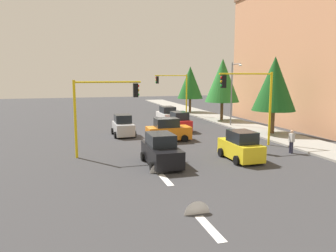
{
  "coord_description": "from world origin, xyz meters",
  "views": [
    {
      "loc": [
        28.7,
        -7.64,
        5.52
      ],
      "look_at": [
        1.47,
        0.33,
        1.2
      ],
      "focal_mm": 35.04,
      "sensor_mm": 36.0,
      "label": 1
    }
  ],
  "objects": [
    {
      "name": "car_silver",
      "position": [
        -1.53,
        -3.18,
        0.89
      ],
      "size": [
        3.61,
        1.95,
        1.98
      ],
      "color": "#B2B5BA",
      "rests_on": "ground"
    },
    {
      "name": "tree_roadside_near",
      "position": [
        2.0,
        10.5,
        4.81
      ],
      "size": [
        4.02,
        4.02,
        7.34
      ],
      "color": "brown",
      "rests_on": "ground"
    },
    {
      "name": "tree_roadside_far",
      "position": [
        -18.0,
        9.5,
        4.58
      ],
      "size": [
        3.84,
        3.84,
        7.0
      ],
      "color": "brown",
      "rests_on": "ground"
    },
    {
      "name": "traffic_signal_near_left",
      "position": [
        6.0,
        5.72,
        4.13
      ],
      "size": [
        0.36,
        4.59,
        5.85
      ],
      "color": "yellow",
      "rests_on": "ground"
    },
    {
      "name": "car_red",
      "position": [
        -2.58,
        2.67,
        0.9
      ],
      "size": [
        3.8,
        1.94,
        1.98
      ],
      "color": "red",
      "rests_on": "ground"
    },
    {
      "name": "lane_arrow_near",
      "position": [
        11.51,
        -3.0,
        0.01
      ],
      "size": [
        2.4,
        1.1,
        1.1
      ],
      "color": "silver",
      "rests_on": "ground"
    },
    {
      "name": "car_white",
      "position": [
        -8.63,
        3.18,
        0.9
      ],
      "size": [
        4.1,
        2.02,
        1.98
      ],
      "color": "white",
      "rests_on": "ground"
    },
    {
      "name": "traffic_signal_far_left",
      "position": [
        -14.0,
        5.71,
        4.07
      ],
      "size": [
        0.36,
        4.59,
        5.76
      ],
      "color": "yellow",
      "rests_on": "ground"
    },
    {
      "name": "lane_arrow_mid",
      "position": [
        17.51,
        -3.0,
        0.01
      ],
      "size": [
        2.4,
        1.1,
        1.1
      ],
      "color": "silver",
      "rests_on": "ground"
    },
    {
      "name": "car_orange",
      "position": [
        2.0,
        0.18,
        0.9
      ],
      "size": [
        2.07,
        3.72,
        1.98
      ],
      "color": "orange",
      "rests_on": "ground"
    },
    {
      "name": "car_yellow",
      "position": [
        9.68,
        2.95,
        0.89
      ],
      "size": [
        3.65,
        1.95,
        1.98
      ],
      "color": "yellow",
      "rests_on": "ground"
    },
    {
      "name": "street_lamp_curbside",
      "position": [
        -3.61,
        9.2,
        4.35
      ],
      "size": [
        2.15,
        0.28,
        7.0
      ],
      "color": "slate",
      "rests_on": "ground"
    },
    {
      "name": "pedestrian_crossing",
      "position": [
        8.98,
        7.41,
        0.91
      ],
      "size": [
        0.4,
        0.24,
        1.7
      ],
      "color": "#262638",
      "rests_on": "ground"
    },
    {
      "name": "tree_roadside_mid",
      "position": [
        -8.0,
        10.0,
        5.01
      ],
      "size": [
        4.18,
        4.18,
        7.63
      ],
      "color": "brown",
      "rests_on": "ground"
    },
    {
      "name": "apartment_block",
      "position": [
        -3.03,
        18.5,
        7.93
      ],
      "size": [
        20.06,
        9.3,
        15.85
      ],
      "color": "tan",
      "rests_on": "ground"
    },
    {
      "name": "car_black",
      "position": [
        9.33,
        -2.42,
        0.9
      ],
      "size": [
        4.2,
        2.04,
        1.98
      ],
      "color": "black",
      "rests_on": "ground"
    },
    {
      "name": "ground_plane",
      "position": [
        0.0,
        0.0,
        0.0
      ],
      "size": [
        120.0,
        120.0,
        0.0
      ],
      "primitive_type": "plane",
      "color": "#353538"
    },
    {
      "name": "sidewalk_kerb",
      "position": [
        -5.0,
        10.5,
        0.07
      ],
      "size": [
        80.0,
        4.0,
        0.15
      ],
      "primitive_type": "cube",
      "color": "gray",
      "rests_on": "ground"
    },
    {
      "name": "traffic_signal_near_right",
      "position": [
        6.0,
        -5.63,
        3.75
      ],
      "size": [
        0.36,
        4.59,
        5.28
      ],
      "color": "yellow",
      "rests_on": "ground"
    }
  ]
}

